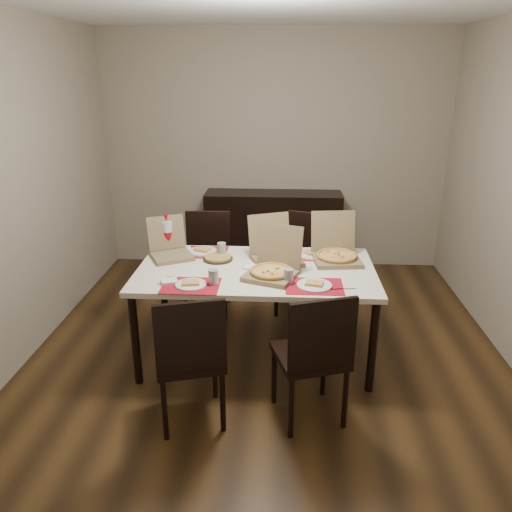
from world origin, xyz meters
name	(u,v)px	position (x,y,z in m)	size (l,w,h in m)	color
ground	(267,350)	(0.00, 0.00, -0.01)	(3.80, 4.00, 0.02)	#412A14
room_walls	(271,128)	(0.00, 0.43, 1.73)	(3.84, 4.02, 2.62)	gray
sideboard	(273,232)	(0.00, 1.78, 0.45)	(1.50, 0.40, 0.90)	black
dining_table	(256,276)	(-0.09, -0.08, 0.68)	(1.80, 1.00, 0.75)	#F1E8CA
chair_near_left	(190,355)	(-0.45, -0.95, 0.51)	(0.52, 0.52, 0.93)	black
chair_near_right	(314,353)	(0.32, -0.88, 0.51)	(0.53, 0.53, 0.93)	black
chair_far_left	(208,258)	(-0.59, 0.76, 0.51)	(0.43, 0.43, 0.93)	black
chair_far_right	(304,259)	(0.32, 0.78, 0.51)	(0.53, 0.53, 0.93)	black
setting_near_left	(194,282)	(-0.50, -0.42, 0.77)	(0.45, 0.30, 0.11)	#AC0B1E
setting_near_right	(307,283)	(0.29, -0.39, 0.77)	(0.50, 0.30, 0.11)	#AC0B1E
setting_far_left	(205,251)	(-0.52, 0.23, 0.77)	(0.43, 0.30, 0.11)	#AC0B1E
setting_far_right	(307,252)	(0.31, 0.24, 0.77)	(0.45, 0.30, 0.11)	#AC0B1E
napkin_loose	(253,268)	(-0.11, -0.09, 0.76)	(0.12, 0.11, 0.02)	white
pizza_box_center	(273,269)	(0.04, -0.22, 0.81)	(0.46, 0.48, 0.35)	olive
pizza_box_right	(336,253)	(0.53, 0.13, 0.81)	(0.40, 0.43, 0.36)	olive
pizza_box_left	(170,250)	(-0.79, 0.15, 0.81)	(0.42, 0.44, 0.31)	olive
pizza_box_extra	(275,255)	(0.05, 0.08, 0.81)	(0.46, 0.48, 0.35)	olive
faina_plate	(218,258)	(-0.40, 0.09, 0.76)	(0.24, 0.24, 0.03)	black
dip_bowl	(279,257)	(0.08, 0.13, 0.76)	(0.11, 0.11, 0.03)	white
soda_bottle	(167,236)	(-0.85, 0.28, 0.88)	(0.10, 0.10, 0.31)	silver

